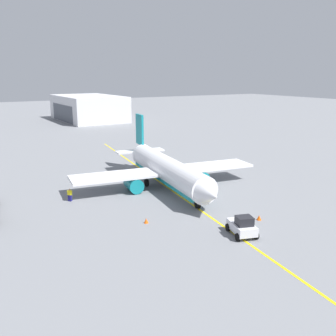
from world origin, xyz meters
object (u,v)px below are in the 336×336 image
(safety_cone_wingtip, at_px, (259,218))
(airplane, at_px, (167,170))
(refueling_worker, at_px, (70,195))
(safety_cone_nose, at_px, (146,221))
(pushback_tug, at_px, (242,226))

(safety_cone_wingtip, bearing_deg, airplane, -171.47)
(refueling_worker, bearing_deg, airplane, 86.43)
(safety_cone_nose, relative_size, safety_cone_wingtip, 0.97)
(pushback_tug, height_order, refueling_worker, pushback_tug)
(safety_cone_nose, bearing_deg, safety_cone_wingtip, 63.63)
(refueling_worker, height_order, safety_cone_wingtip, refueling_worker)
(safety_cone_wingtip, bearing_deg, refueling_worker, -136.44)
(airplane, bearing_deg, safety_cone_wingtip, 8.53)
(airplane, height_order, refueling_worker, airplane)
(airplane, xyz_separation_m, safety_cone_nose, (10.97, -9.06, -2.32))
(refueling_worker, xyz_separation_m, safety_cone_nose, (11.85, 5.15, -0.54))
(airplane, height_order, safety_cone_wingtip, airplane)
(safety_cone_wingtip, bearing_deg, pushback_tug, -63.46)
(safety_cone_nose, bearing_deg, pushback_tug, 41.43)
(airplane, relative_size, pushback_tug, 7.40)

